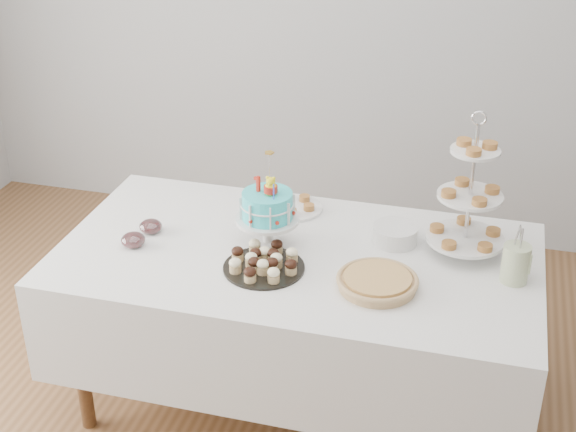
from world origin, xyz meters
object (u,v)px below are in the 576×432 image
(plate_stack, at_px, (395,234))
(pastry_plate, at_px, (293,206))
(utensil_pitcher, at_px, (516,262))
(tiered_stand, at_px, (470,197))
(table, at_px, (297,300))
(pie, at_px, (377,281))
(birthday_cake, at_px, (268,221))
(jam_bowl_a, at_px, (133,240))
(jam_bowl_b, at_px, (151,227))
(cupcake_tray, at_px, (264,261))

(plate_stack, relative_size, pastry_plate, 0.71)
(utensil_pitcher, bearing_deg, tiered_stand, 159.45)
(pastry_plate, bearing_deg, utensil_pitcher, -20.27)
(table, xyz_separation_m, pie, (0.35, -0.17, 0.25))
(table, distance_m, birthday_cake, 0.36)
(pie, relative_size, jam_bowl_a, 3.12)
(birthday_cake, relative_size, jam_bowl_b, 4.15)
(birthday_cake, relative_size, tiered_stand, 0.66)
(birthday_cake, relative_size, plate_stack, 2.14)
(jam_bowl_a, relative_size, jam_bowl_b, 1.03)
(plate_stack, bearing_deg, birthday_cake, -162.99)
(birthday_cake, bearing_deg, utensil_pitcher, 20.68)
(pastry_plate, xyz_separation_m, utensil_pitcher, (0.95, -0.35, 0.06))
(pie, distance_m, pastry_plate, 0.71)
(pastry_plate, xyz_separation_m, jam_bowl_b, (-0.52, -0.36, 0.01))
(birthday_cake, relative_size, cupcake_tray, 1.25)
(table, bearing_deg, jam_bowl_b, 179.55)
(cupcake_tray, height_order, pastry_plate, cupcake_tray)
(table, bearing_deg, tiered_stand, 15.05)
(birthday_cake, height_order, pastry_plate, birthday_cake)
(cupcake_tray, bearing_deg, jam_bowl_a, 176.85)
(tiered_stand, bearing_deg, pastry_plate, 165.89)
(table, bearing_deg, plate_stack, 27.44)
(jam_bowl_a, bearing_deg, cupcake_tray, -3.15)
(cupcake_tray, relative_size, tiered_stand, 0.53)
(table, relative_size, pastry_plate, 7.32)
(cupcake_tray, distance_m, utensil_pitcher, 0.95)
(tiered_stand, bearing_deg, birthday_cake, -170.08)
(plate_stack, distance_m, pastry_plate, 0.51)
(cupcake_tray, distance_m, jam_bowl_a, 0.56)
(plate_stack, xyz_separation_m, jam_bowl_b, (-1.00, -0.18, -0.01))
(table, relative_size, jam_bowl_a, 19.49)
(cupcake_tray, relative_size, jam_bowl_b, 3.33)
(pie, bearing_deg, plate_stack, 88.04)
(plate_stack, bearing_deg, pie, -91.96)
(pie, relative_size, jam_bowl_b, 3.22)
(birthday_cake, xyz_separation_m, plate_stack, (0.50, 0.15, -0.07))
(cupcake_tray, bearing_deg, table, 58.85)
(jam_bowl_b, bearing_deg, pastry_plate, 34.53)
(cupcake_tray, height_order, jam_bowl_a, cupcake_tray)
(pie, bearing_deg, tiered_stand, 49.70)
(table, relative_size, tiered_stand, 3.19)
(pastry_plate, bearing_deg, jam_bowl_a, -138.20)
(cupcake_tray, bearing_deg, plate_stack, 36.79)
(table, bearing_deg, pastry_plate, 107.16)
(table, height_order, utensil_pitcher, utensil_pitcher)
(utensil_pitcher, bearing_deg, plate_stack, 178.40)
(jam_bowl_a, bearing_deg, pie, -2.80)
(pie, bearing_deg, table, 154.19)
(birthday_cake, xyz_separation_m, pie, (0.48, -0.21, -0.08))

